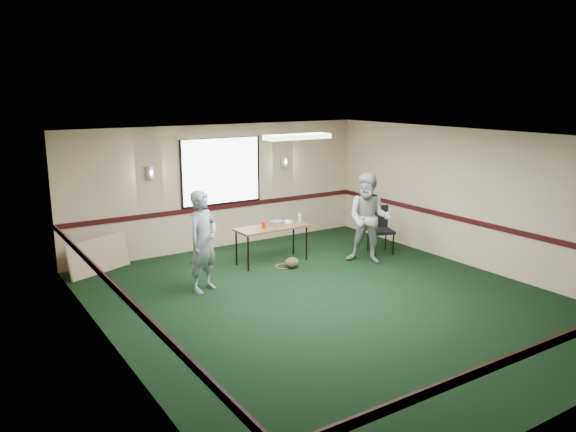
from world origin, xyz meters
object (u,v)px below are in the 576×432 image
folding_table (272,229)px  person_left (203,241)px  projector (276,223)px  conference_chair (379,226)px  person_right (369,218)px

folding_table → person_left: bearing=-158.5°
projector → person_left: bearing=178.1°
projector → conference_chair: size_ratio=0.27×
folding_table → person_right: (1.64, -1.04, 0.22)m
folding_table → conference_chair: size_ratio=1.51×
projector → person_right: (1.50, -1.09, 0.12)m
conference_chair → person_right: (-0.69, -0.44, 0.33)m
conference_chair → person_right: bearing=-127.3°
projector → person_right: bearing=-59.8°
folding_table → conference_chair: (2.33, -0.60, -0.11)m
conference_chair → person_left: bearing=-157.9°
conference_chair → person_left: person_left is taller
folding_table → person_right: size_ratio=0.82×
person_left → projector: bearing=-3.5°
conference_chair → person_right: 0.88m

